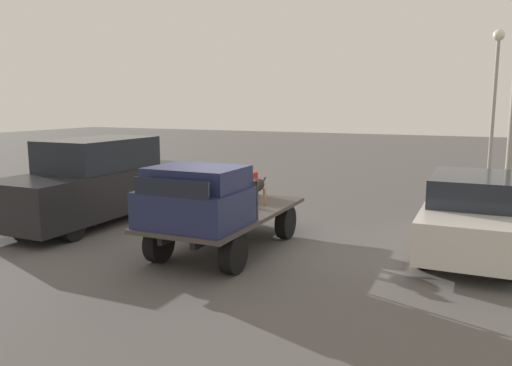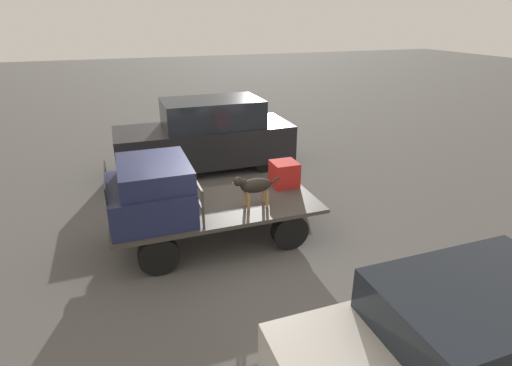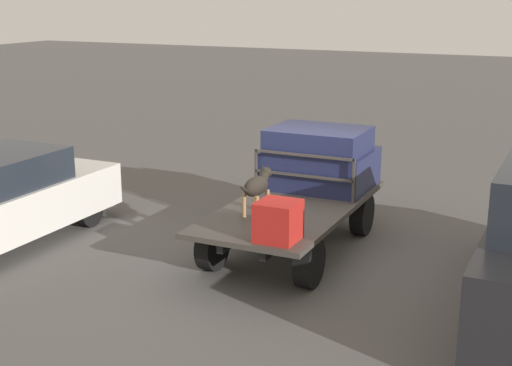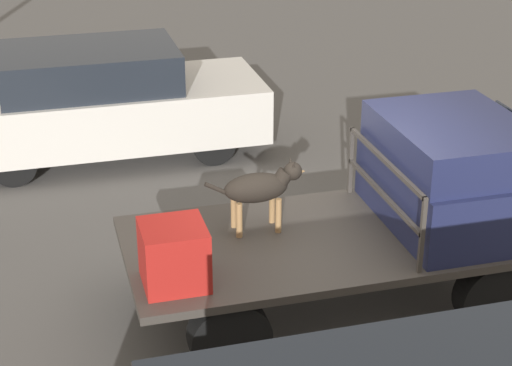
{
  "view_description": "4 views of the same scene",
  "coord_description": "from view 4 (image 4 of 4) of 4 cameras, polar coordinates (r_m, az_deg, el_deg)",
  "views": [
    {
      "loc": [
        8.8,
        4.63,
        2.97
      ],
      "look_at": [
        -0.74,
        0.31,
        1.29
      ],
      "focal_mm": 35.0,
      "sensor_mm": 36.0,
      "label": 1
    },
    {
      "loc": [
        1.66,
        7.08,
        4.32
      ],
      "look_at": [
        -0.74,
        0.31,
        1.29
      ],
      "focal_mm": 28.0,
      "sensor_mm": 36.0,
      "label": 2
    },
    {
      "loc": [
        -10.22,
        -4.16,
        4.09
      ],
      "look_at": [
        -0.74,
        0.31,
        1.29
      ],
      "focal_mm": 50.0,
      "sensor_mm": 36.0,
      "label": 3
    },
    {
      "loc": [
        -2.69,
        -6.84,
        4.68
      ],
      "look_at": [
        -0.74,
        0.31,
        1.29
      ],
      "focal_mm": 60.0,
      "sensor_mm": 36.0,
      "label": 4
    }
  ],
  "objects": [
    {
      "name": "ground_plane",
      "position": [
        8.71,
        5.28,
        -8.01
      ],
      "size": [
        80.0,
        80.0,
        0.0
      ],
      "primitive_type": "plane",
      "color": "#514F4C"
    },
    {
      "name": "flatbed_truck",
      "position": [
        8.42,
        5.44,
        -4.67
      ],
      "size": [
        4.12,
        1.89,
        0.79
      ],
      "color": "black",
      "rests_on": "ground"
    },
    {
      "name": "truck_cab",
      "position": [
        8.58,
        13.34,
        0.61
      ],
      "size": [
        1.5,
        1.77,
        1.05
      ],
      "color": "#1E2347",
      "rests_on": "flatbed_truck"
    },
    {
      "name": "truck_headboard",
      "position": [
        8.26,
        8.52,
        0.01
      ],
      "size": [
        0.04,
        1.77,
        0.74
      ],
      "color": "#3D3833",
      "rests_on": "flatbed_truck"
    },
    {
      "name": "dog",
      "position": [
        8.18,
        0.36,
        -0.3
      ],
      "size": [
        1.0,
        0.29,
        0.71
      ],
      "rotation": [
        0.0,
        0.0,
        -0.03
      ],
      "color": "#9E7547",
      "rests_on": "flatbed_truck"
    },
    {
      "name": "cargo_crate",
      "position": [
        7.39,
        -5.49,
        -4.8
      ],
      "size": [
        0.55,
        0.55,
        0.55
      ],
      "color": "#AD1E19",
      "rests_on": "flatbed_truck"
    },
    {
      "name": "parked_sedan",
      "position": [
        12.06,
        -10.14,
        5.38
      ],
      "size": [
        4.29,
        1.75,
        1.56
      ],
      "rotation": [
        0.0,
        0.0,
        0.11
      ],
      "color": "black",
      "rests_on": "ground"
    }
  ]
}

